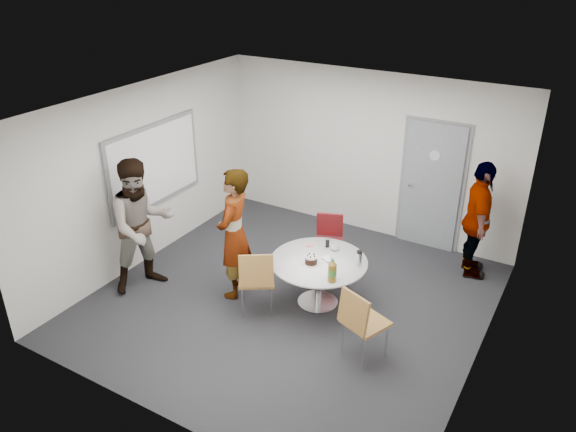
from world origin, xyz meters
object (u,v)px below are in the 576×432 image
Objects in this scene: chair_near_left at (256,276)px; person_left at (142,226)px; table at (320,267)px; whiteboard at (155,165)px; person_right at (477,220)px; chair_far at (329,236)px; door at (432,186)px; chair_near_right at (360,319)px; person_main at (234,234)px.

chair_near_left is 0.50× the size of person_left.
table is 0.67× the size of person_left.
person_right is (4.41, 1.75, -0.57)m from whiteboard.
person_left is (-2.00, -1.74, 0.44)m from chair_far.
door is at bearing 32.66° from whiteboard.
whiteboard is at bearing -147.34° from door.
door is 2.21× the size of chair_near_left.
table is 1.49× the size of chair_far.
chair_near_right is at bearing -63.26° from person_left.
chair_far is at bearing 46.58° from chair_near_left.
chair_near_right is at bearing 105.53° from chair_far.
person_main is at bearing 36.30° from chair_far.
chair_near_right is (0.91, -0.76, -0.01)m from table.
chair_near_right is 0.53× the size of person_right.
whiteboard is 2.02× the size of chair_near_right.
door reaches higher than chair_far.
person_left reaches higher than table.
person_right is at bearing 114.59° from person_main.
person_main is (-1.14, -0.33, 0.34)m from table.
table is at bearing -1.62° from whiteboard.
table is (2.84, -0.08, -0.86)m from whiteboard.
chair_far is 2.69m from person_left.
chair_near_left is at bearing -134.29° from table.
table is 2.50m from person_left.
whiteboard is 2.50m from chair_near_left.
person_main is at bearing -170.16° from chair_near_right.
table is 1.34× the size of chair_near_left.
chair_near_left is 0.70m from person_main.
whiteboard is 1.02× the size of person_main.
door is 3.27m from person_main.
person_left is at bearing -157.29° from chair_near_right.
person_right is (3.90, 2.64, -0.08)m from person_left.
chair_far is at bearing -23.30° from person_left.
chair_near_right is 0.51× the size of person_main.
chair_near_right is at bearing -12.56° from whiteboard.
chair_near_left is 0.54× the size of person_right.
door is 2.46× the size of chair_far.
door is 1.20× the size of person_right.
person_right is at bearing 21.64° from whiteboard.
person_main is 1.29m from person_left.
table is at bearing 92.03° from person_main.
person_main reaches higher than table.
person_left is at bearing -60.28° from whiteboard.
person_main is (1.70, -0.41, -0.52)m from whiteboard.
door is 3.16m from chair_near_right.
door reaches higher than chair_near_left.
whiteboard is 0.99× the size of person_left.
chair_far is at bearing 148.11° from chair_near_right.
whiteboard is at bearing -117.39° from person_main.
person_main is 3.46m from person_right.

